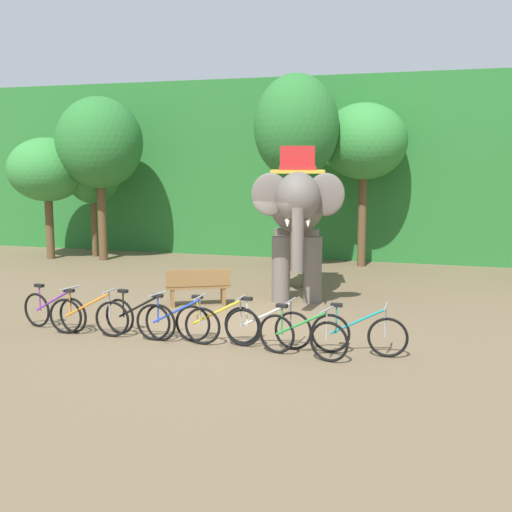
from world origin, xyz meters
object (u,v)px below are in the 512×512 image
tree_far_left (296,128)px  wooden_bench (198,286)px  elephant (297,210)px  bike_teal (359,334)px  bike_black (139,318)px  bike_white (267,326)px  tree_left (364,142)px  bike_yellow (217,324)px  tree_center_left (47,170)px  bike_blue (177,323)px  tree_center_right (100,143)px  bike_green (302,336)px  tree_far_right (92,159)px  bike_orange (88,316)px  bike_purple (54,311)px

tree_far_left → wooden_bench: size_ratio=3.95×
elephant → bike_teal: (2.16, -4.46, -1.82)m
bike_black → bike_white: size_ratio=0.98×
tree_left → bike_yellow: size_ratio=3.06×
tree_center_left → wooden_bench: (7.74, -5.43, -2.61)m
wooden_bench → elephant: bearing=39.6°
elephant → bike_blue: (-1.20, -4.65, -1.82)m
tree_center_right → bike_white: 12.40m
tree_center_left → bike_green: 14.24m
tree_far_right → tree_center_right: 1.13m
tree_far_right → bike_green: bearing=-44.5°
tree_far_right → bike_orange: bearing=-59.9°
bike_yellow → bike_teal: size_ratio=1.00×
tree_far_right → tree_center_left: bearing=-141.5°
bike_black → tree_center_right: bearing=123.9°
bike_white → bike_teal: 1.68m
tree_far_left → bike_green: (2.17, -8.71, -3.99)m
bike_black → bike_teal: same height
bike_blue → bike_yellow: 0.76m
tree_center_right → bike_purple: (3.85, -8.57, -3.60)m
bike_black → tree_far_right: bearing=125.0°
tree_far_left → wooden_bench: 6.80m
tree_center_left → wooden_bench: bearing=-35.0°
tree_center_right → bike_teal: size_ratio=3.24×
tree_center_right → bike_green: tree_center_right is taller
tree_far_right → bike_purple: bearing=-63.6°
bike_white → bike_blue: bearing=-172.9°
elephant → bike_black: size_ratio=2.52×
bike_purple → bike_teal: size_ratio=0.98×
bike_black → wooden_bench: 2.88m
tree_center_right → bike_yellow: tree_center_right is taller
tree_far_right → bike_blue: bearing=-52.0°
bike_blue → bike_white: bearing=7.1°
tree_center_right → elephant: tree_center_right is taller
bike_yellow → bike_green: (1.69, -0.36, 0.00)m
tree_far_right → bike_black: 11.72m
tree_far_right → bike_blue: tree_far_right is taller
bike_blue → wooden_bench: (-0.79, 3.00, 0.09)m
elephant → bike_teal: 5.27m
tree_far_left → tree_left: tree_far_left is taller
tree_center_right → bike_purple: 10.06m
tree_left → elephant: size_ratio=1.23×
bike_blue → tree_left: bearing=77.9°
tree_left → bike_teal: bearing=-82.8°
tree_far_left → bike_yellow: size_ratio=3.51×
tree_left → bike_blue: (-2.14, -9.93, -3.60)m
tree_center_right → bike_green: (9.05, -8.94, -3.60)m
bike_black → tree_far_left: bearing=82.4°
tree_far_right → bike_yellow: (8.09, -9.26, -3.07)m
tree_center_right → bike_orange: 10.57m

